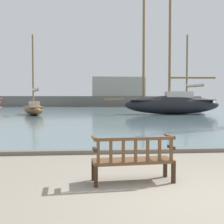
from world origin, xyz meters
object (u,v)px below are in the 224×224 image
object	(u,v)px
sailboat_distant_harbor	(188,104)
sailboat_far_starboard	(172,103)
park_bench	(133,159)
sailboat_nearest_port	(34,108)

from	to	relation	value
sailboat_distant_harbor	sailboat_far_starboard	world-z (taller)	sailboat_far_starboard
sailboat_far_starboard	park_bench	bearing A→B (deg)	-108.54
sailboat_far_starboard	sailboat_nearest_port	distance (m)	14.68
park_bench	sailboat_distant_harbor	size ratio (longest dim) A/B	0.14
park_bench	sailboat_distant_harbor	world-z (taller)	sailboat_distant_harbor
sailboat_distant_harbor	sailboat_far_starboard	xyz separation A→B (m)	(-6.04, -11.76, 0.27)
park_bench	sailboat_distant_harbor	bearing A→B (deg)	68.52
sailboat_distant_harbor	sailboat_nearest_port	size ratio (longest dim) A/B	1.37
sailboat_distant_harbor	park_bench	bearing A→B (deg)	-111.48
sailboat_nearest_port	park_bench	bearing A→B (deg)	-74.95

